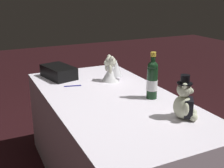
{
  "coord_description": "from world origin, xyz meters",
  "views": [
    {
      "loc": [
        1.78,
        -0.85,
        1.49
      ],
      "look_at": [
        0.0,
        0.0,
        0.84
      ],
      "focal_mm": 46.22,
      "sensor_mm": 36.0,
      "label": 1
    }
  ],
  "objects_px": {
    "teddy_bear_groom": "(185,103)",
    "gift_case_black": "(59,72)",
    "teddy_bear_bride": "(112,70)",
    "signing_pen": "(73,86)",
    "champagne_bottle": "(152,79)"
  },
  "relations": [
    {
      "from": "teddy_bear_bride",
      "to": "signing_pen",
      "type": "bearing_deg",
      "value": -89.09
    },
    {
      "from": "gift_case_black",
      "to": "teddy_bear_bride",
      "type": "bearing_deg",
      "value": 54.49
    },
    {
      "from": "teddy_bear_groom",
      "to": "signing_pen",
      "type": "height_order",
      "value": "teddy_bear_groom"
    },
    {
      "from": "teddy_bear_bride",
      "to": "signing_pen",
      "type": "distance_m",
      "value": 0.36
    },
    {
      "from": "teddy_bear_groom",
      "to": "gift_case_black",
      "type": "bearing_deg",
      "value": -158.41
    },
    {
      "from": "champagne_bottle",
      "to": "teddy_bear_bride",
      "type": "bearing_deg",
      "value": -171.39
    },
    {
      "from": "gift_case_black",
      "to": "signing_pen",
      "type": "bearing_deg",
      "value": 7.8
    },
    {
      "from": "teddy_bear_bride",
      "to": "gift_case_black",
      "type": "relative_size",
      "value": 0.6
    },
    {
      "from": "teddy_bear_groom",
      "to": "teddy_bear_bride",
      "type": "height_order",
      "value": "teddy_bear_groom"
    },
    {
      "from": "champagne_bottle",
      "to": "signing_pen",
      "type": "height_order",
      "value": "champagne_bottle"
    },
    {
      "from": "champagne_bottle",
      "to": "signing_pen",
      "type": "xyz_separation_m",
      "value": [
        -0.5,
        -0.43,
        -0.14
      ]
    },
    {
      "from": "teddy_bear_groom",
      "to": "signing_pen",
      "type": "xyz_separation_m",
      "value": [
        -0.87,
        -0.42,
        -0.1
      ]
    },
    {
      "from": "teddy_bear_bride",
      "to": "champagne_bottle",
      "type": "distance_m",
      "value": 0.51
    },
    {
      "from": "champagne_bottle",
      "to": "gift_case_black",
      "type": "distance_m",
      "value": 0.92
    },
    {
      "from": "teddy_bear_groom",
      "to": "gift_case_black",
      "type": "relative_size",
      "value": 0.74
    }
  ]
}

